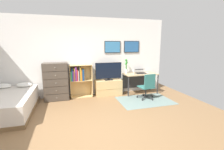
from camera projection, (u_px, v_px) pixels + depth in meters
name	position (u px, v px, depth m)	size (l,w,h in m)	color
ground_plane	(95.00, 127.00, 3.59)	(7.20, 7.20, 0.00)	brown
wall_back_with_posters	(82.00, 57.00, 5.63)	(6.12, 0.09, 2.70)	white
area_rug	(145.00, 100.00, 5.29)	(1.70, 1.20, 0.01)	slate
bed	(6.00, 104.00, 4.25)	(1.32, 2.04, 0.65)	brown
dresser	(56.00, 82.00, 5.27)	(0.77, 0.46, 1.22)	#4C4238
bookshelf	(79.00, 78.00, 5.52)	(0.74, 0.30, 1.12)	tan
tv_stand	(108.00, 87.00, 5.83)	(0.93, 0.41, 0.55)	tan
television	(109.00, 71.00, 5.70)	(0.93, 0.16, 0.62)	black
desk	(139.00, 77.00, 6.07)	(1.20, 0.61, 0.74)	tan
office_chair	(148.00, 86.00, 5.34)	(0.57, 0.58, 0.86)	#232326
laptop	(140.00, 71.00, 6.05)	(0.37, 0.40, 0.16)	black
computer_mouse	(147.00, 73.00, 6.03)	(0.06, 0.10, 0.03)	silver
bamboo_vase	(126.00, 66.00, 5.96)	(0.10, 0.10, 0.53)	silver
wine_glass	(133.00, 70.00, 5.81)	(0.07, 0.07, 0.18)	silver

